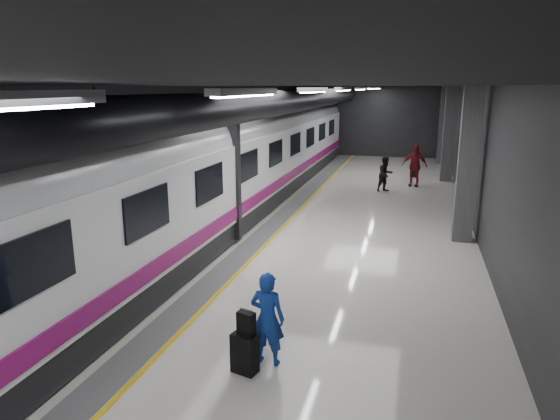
% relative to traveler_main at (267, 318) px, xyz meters
% --- Properties ---
extents(ground, '(40.00, 40.00, 0.00)m').
position_rel_traveler_main_xyz_m(ground, '(-0.93, 6.08, -0.80)').
color(ground, silver).
rests_on(ground, ground).
extents(platform_hall, '(10.02, 40.02, 4.51)m').
position_rel_traveler_main_xyz_m(platform_hall, '(-1.21, 7.03, 2.74)').
color(platform_hall, black).
rests_on(platform_hall, ground).
extents(train, '(3.05, 38.00, 4.05)m').
position_rel_traveler_main_xyz_m(train, '(-4.17, 6.08, 1.27)').
color(train, black).
rests_on(train, ground).
extents(traveler_main, '(0.60, 0.42, 1.59)m').
position_rel_traveler_main_xyz_m(traveler_main, '(0.00, 0.00, 0.00)').
color(traveler_main, blue).
rests_on(traveler_main, ground).
extents(suitcase_main, '(0.46, 0.35, 0.66)m').
position_rel_traveler_main_xyz_m(suitcase_main, '(-0.27, -0.37, -0.47)').
color(suitcase_main, black).
rests_on(suitcase_main, ground).
extents(shoulder_bag, '(0.31, 0.23, 0.38)m').
position_rel_traveler_main_xyz_m(shoulder_bag, '(-0.24, -0.35, 0.05)').
color(shoulder_bag, black).
rests_on(shoulder_bag, suitcase_main).
extents(traveler_far_a, '(0.94, 0.92, 1.52)m').
position_rel_traveler_main_xyz_m(traveler_far_a, '(0.93, 14.71, -0.04)').
color(traveler_far_a, black).
rests_on(traveler_far_a, ground).
extents(traveler_far_b, '(1.19, 0.66, 1.93)m').
position_rel_traveler_main_xyz_m(traveler_far_b, '(2.13, 16.29, 0.17)').
color(traveler_far_b, maroon).
rests_on(traveler_far_b, ground).
extents(suitcase_far, '(0.37, 0.28, 0.49)m').
position_rel_traveler_main_xyz_m(suitcase_far, '(2.11, 18.70, -0.55)').
color(suitcase_far, black).
rests_on(suitcase_far, ground).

